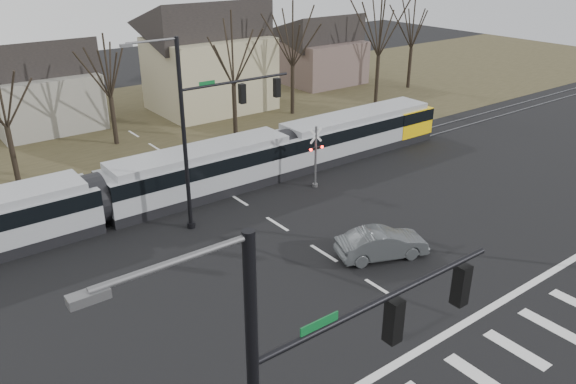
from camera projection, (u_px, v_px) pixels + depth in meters
ground at (415, 311)px, 23.74m from camera, size 140.00×140.00×0.00m
grass_verge at (124, 128)px, 47.13m from camera, size 140.00×28.00×0.01m
crosswalk at (498, 362)px, 20.81m from camera, size 27.00×2.60×0.01m
stop_line at (450, 332)px, 22.42m from camera, size 28.00×0.35×0.01m
lane_dashes at (222, 189)px, 35.43m from camera, size 0.18×30.00×0.01m
rail_pair at (223, 190)px, 35.28m from camera, size 90.00×1.52×0.06m
tram at (200, 170)px, 33.97m from camera, size 39.55×2.94×3.00m
sedan at (382, 244)px, 27.52m from camera, size 4.54×5.54×1.48m
signal_pole_far at (211, 122)px, 29.24m from camera, size 9.28×0.44×10.20m
rail_crossing_signal at (316, 159)px, 35.06m from camera, size 1.08×0.36×4.00m
tree_row at (173, 78)px, 41.81m from camera, size 59.20×7.20×10.00m
house_b at (41, 81)px, 45.71m from camera, size 8.64×7.56×7.65m
house_c at (209, 52)px, 50.66m from camera, size 10.80×8.64×10.10m
house_d at (321, 46)px, 60.85m from camera, size 8.64×7.56×7.65m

